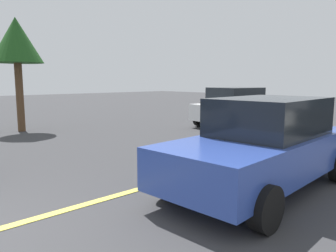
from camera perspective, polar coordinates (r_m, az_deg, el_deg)
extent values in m
cube|color=#E0D14C|center=(5.84, -7.77, -11.62)|extent=(28.00, 0.16, 0.01)
cube|color=#2D479E|center=(6.07, 16.10, -4.78)|extent=(4.45, 1.95, 0.66)
cube|color=black|center=(6.15, 17.30, 1.62)|extent=(2.17, 1.62, 0.66)
cylinder|color=black|center=(4.52, 16.75, -13.65)|extent=(0.65, 0.25, 0.64)
cylinder|color=black|center=(5.46, 0.29, -9.48)|extent=(0.65, 0.25, 0.64)
cylinder|color=black|center=(7.81, 15.55, -4.42)|extent=(0.65, 0.25, 0.64)
cube|color=white|center=(14.23, 12.13, 2.56)|extent=(4.15, 2.33, 0.67)
cube|color=black|center=(14.04, 11.66, 5.24)|extent=(2.09, 1.85, 0.67)
cylinder|color=black|center=(15.87, 12.90, 1.87)|extent=(0.66, 0.30, 0.64)
cylinder|color=black|center=(14.72, 18.26, 1.20)|extent=(0.66, 0.30, 0.64)
cylinder|color=black|center=(13.98, 5.59, 1.23)|extent=(0.66, 0.30, 0.64)
cylinder|color=black|center=(12.67, 11.07, 0.41)|extent=(0.66, 0.30, 0.64)
cylinder|color=#513823|center=(13.75, -24.47, 4.56)|extent=(0.28, 0.28, 2.61)
cone|color=#1E4C1C|center=(13.82, -25.00, 13.47)|extent=(1.89, 1.89, 1.68)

